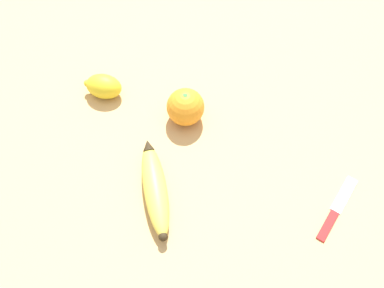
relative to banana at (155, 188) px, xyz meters
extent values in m
plane|color=tan|center=(0.16, 0.07, -0.02)|extent=(3.00, 3.00, 0.00)
ellipsoid|color=#DBCC4C|center=(0.00, 0.00, 0.00)|extent=(0.05, 0.20, 0.04)
cone|color=#2D2314|center=(0.00, 0.09, 0.01)|extent=(0.02, 0.03, 0.03)
sphere|color=#2D2314|center=(0.00, -0.10, 0.00)|extent=(0.02, 0.02, 0.02)
sphere|color=orange|center=(0.10, 0.17, 0.02)|extent=(0.08, 0.08, 0.08)
cylinder|color=#337A33|center=(0.10, 0.17, 0.06)|extent=(0.01, 0.01, 0.00)
ellipsoid|color=yellow|center=(-0.07, 0.27, 0.01)|extent=(0.10, 0.08, 0.05)
sphere|color=yellow|center=(-0.10, 0.29, 0.01)|extent=(0.02, 0.02, 0.02)
cube|color=silver|center=(0.36, -0.09, -0.02)|extent=(0.08, 0.08, 0.00)
cube|color=red|center=(0.31, -0.14, -0.02)|extent=(0.06, 0.06, 0.01)
camera|label=1|loc=(-0.02, -0.40, 0.78)|focal=42.00mm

